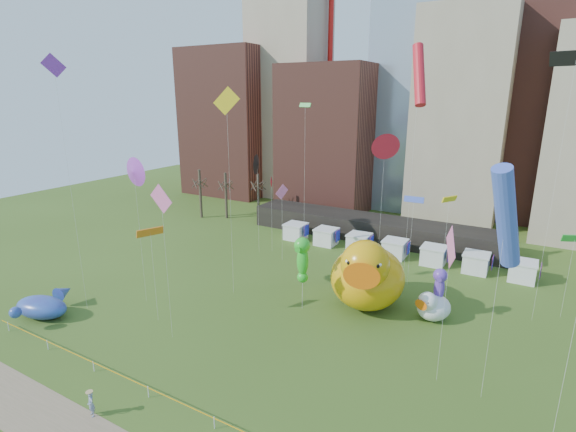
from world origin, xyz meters
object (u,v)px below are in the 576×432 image
Objects in this scene: seahorse_green at (302,256)px; seahorse_purple at (439,285)px; big_duck at (367,275)px; small_duck at (433,306)px; whale_inflatable at (43,306)px; woman at (91,404)px.

seahorse_green is 13.28m from seahorse_purple.
small_duck is (6.37, 0.80, -2.18)m from big_duck.
big_duck is at bearing 20.38° from whale_inflatable.
seahorse_purple is at bearing 16.74° from whale_inflatable.
seahorse_green is at bearing 20.52° from whale_inflatable.
seahorse_green is 1.08× the size of whale_inflatable.
small_duck is 2.18m from seahorse_purple.
seahorse_purple is (6.68, 1.48, -0.13)m from big_duck.
big_duck is 6.14× the size of woman.
big_duck is at bearing 84.63° from woman.
whale_inflatable is at bearing 176.35° from woman.
seahorse_green is at bearing -163.15° from seahorse_purple.
seahorse_green is 1.49× the size of seahorse_purple.
woman is at bearing -34.92° from whale_inflatable.
big_duck is 6.84m from seahorse_purple.
big_duck is 26.18m from woman.
big_duck reaches higher than seahorse_purple.
big_duck is 6.79m from seahorse_green.
woman is at bearing -129.61° from seahorse_purple.
woman is (-16.87, -24.64, -0.51)m from small_duck.
seahorse_purple is 2.86× the size of woman.
whale_inflatable reaches higher than woman.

